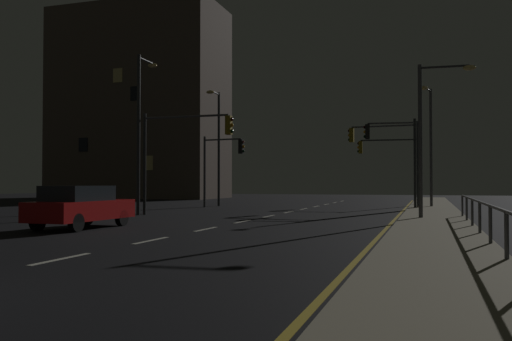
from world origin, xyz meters
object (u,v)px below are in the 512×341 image
(traffic_light_near_left, at_px, (183,141))
(building_distant, at_px, (140,104))
(traffic_light_far_right, at_px, (222,157))
(traffic_light_far_left, at_px, (387,147))
(traffic_light_mid_left, at_px, (393,146))
(car, at_px, (81,206))
(street_lamp_corner, at_px, (430,135))
(street_lamp_mid_block, at_px, (141,121))
(street_lamp_far_end, at_px, (430,124))
(traffic_light_far_center, at_px, (391,156))
(street_lamp_median, at_px, (217,138))

(traffic_light_near_left, relative_size, building_distant, 0.25)
(traffic_light_far_right, bearing_deg, traffic_light_far_left, 9.84)
(traffic_light_near_left, bearing_deg, traffic_light_mid_left, 44.40)
(car, distance_m, street_lamp_corner, 24.01)
(traffic_light_near_left, bearing_deg, traffic_light_far_right, 98.40)
(traffic_light_mid_left, height_order, street_lamp_mid_block, street_lamp_mid_block)
(street_lamp_far_end, bearing_deg, traffic_light_near_left, 179.12)
(building_distant, bearing_deg, street_lamp_mid_block, -59.78)
(traffic_light_far_right, relative_size, traffic_light_far_center, 0.97)
(traffic_light_far_center, bearing_deg, traffic_light_near_left, -119.65)
(traffic_light_far_left, height_order, traffic_light_mid_left, traffic_light_mid_left)
(street_lamp_far_end, xyz_separation_m, street_lamp_median, (-14.63, 11.06, 0.60))
(car, bearing_deg, traffic_light_near_left, 89.20)
(traffic_light_far_center, xyz_separation_m, building_distant, (-28.61, 12.34, 6.96))
(street_lamp_corner, bearing_deg, traffic_light_mid_left, -136.15)
(traffic_light_far_right, distance_m, street_lamp_corner, 13.89)
(car, xyz_separation_m, traffic_light_far_right, (-1.20, 17.25, 2.60))
(traffic_light_mid_left, distance_m, street_lamp_corner, 3.17)
(traffic_light_near_left, height_order, traffic_light_far_center, traffic_light_near_left)
(traffic_light_far_left, relative_size, building_distant, 0.26)
(street_lamp_far_end, xyz_separation_m, building_distant, (-31.40, 29.01, 6.38))
(street_lamp_corner, distance_m, street_lamp_median, 14.67)
(traffic_light_far_left, xyz_separation_m, building_distant, (-28.73, 18.04, 6.64))
(traffic_light_mid_left, height_order, traffic_light_near_left, traffic_light_mid_left)
(traffic_light_far_right, height_order, street_lamp_far_end, street_lamp_far_end)
(street_lamp_far_end, bearing_deg, traffic_light_far_left, 103.70)
(street_lamp_mid_block, bearing_deg, traffic_light_far_right, 83.52)
(traffic_light_far_right, distance_m, street_lamp_far_end, 16.29)
(car, height_order, street_lamp_mid_block, street_lamp_mid_block)
(traffic_light_far_right, relative_size, building_distant, 0.23)
(traffic_light_far_left, height_order, building_distant, building_distant)
(traffic_light_far_left, distance_m, street_lamp_far_end, 11.29)
(traffic_light_far_left, xyz_separation_m, street_lamp_far_end, (2.67, -10.96, 0.26))
(street_lamp_far_end, height_order, street_lamp_median, street_lamp_median)
(traffic_light_mid_left, xyz_separation_m, street_lamp_mid_block, (-12.31, -9.93, 0.93))
(traffic_light_far_left, height_order, street_lamp_median, street_lamp_median)
(traffic_light_far_left, distance_m, traffic_light_mid_left, 1.12)
(traffic_light_far_right, height_order, building_distant, building_distant)
(car, bearing_deg, traffic_light_far_right, 93.97)
(car, relative_size, street_lamp_mid_block, 0.52)
(street_lamp_corner, bearing_deg, traffic_light_near_left, -135.70)
(traffic_light_far_right, bearing_deg, car, -86.03)
(car, relative_size, street_lamp_median, 0.53)
(traffic_light_near_left, distance_m, traffic_light_far_center, 18.97)
(traffic_light_near_left, distance_m, street_lamp_far_end, 12.18)
(traffic_light_far_right, height_order, street_lamp_median, street_lamp_median)
(street_lamp_mid_block, bearing_deg, street_lamp_far_end, -0.04)
(traffic_light_mid_left, relative_size, building_distant, 0.26)
(traffic_light_far_left, bearing_deg, traffic_light_far_right, -170.16)
(street_lamp_corner, bearing_deg, car, -121.29)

